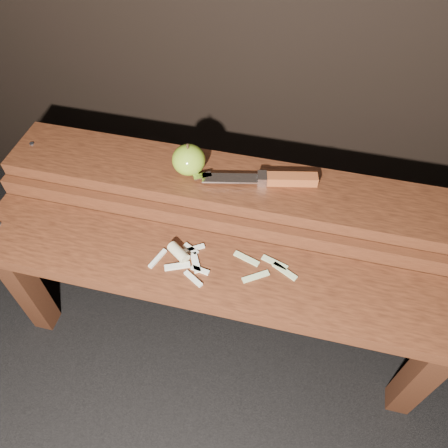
% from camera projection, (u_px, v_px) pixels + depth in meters
% --- Properties ---
extents(ground, '(60.00, 60.00, 0.00)m').
position_uv_depth(ground, '(220.00, 328.00, 1.38)').
color(ground, black).
extents(bench_front_tier, '(1.20, 0.20, 0.42)m').
position_uv_depth(bench_front_tier, '(212.00, 286.00, 1.07)').
color(bench_front_tier, '#3A1B0E').
rests_on(bench_front_tier, ground).
extents(bench_rear_tier, '(1.20, 0.21, 0.50)m').
position_uv_depth(bench_rear_tier, '(233.00, 203.00, 1.16)').
color(bench_rear_tier, '#3A1B0E').
rests_on(bench_rear_tier, ground).
extents(apple, '(0.08, 0.08, 0.09)m').
position_uv_depth(apple, '(189.00, 160.00, 1.08)').
color(apple, '#80A221').
rests_on(apple, bench_rear_tier).
extents(knife, '(0.31, 0.09, 0.03)m').
position_uv_depth(knife, '(276.00, 179.00, 1.08)').
color(knife, '#994621').
rests_on(knife, bench_rear_tier).
extents(apple_scraps, '(0.35, 0.12, 0.03)m').
position_uv_depth(apple_scraps, '(197.00, 258.00, 1.03)').
color(apple_scraps, beige).
rests_on(apple_scraps, bench_front_tier).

